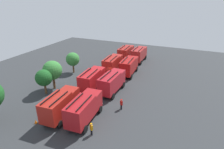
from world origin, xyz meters
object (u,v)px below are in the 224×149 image
(firefighter_1, at_px, (91,129))
(tree_1, at_px, (44,78))
(firefighter_4, at_px, (123,51))
(fire_truck_1, at_px, (112,82))
(fire_truck_7, at_px, (126,52))
(traffic_cone_2, at_px, (36,122))
(fire_truck_2, at_px, (129,66))
(fire_truck_6, at_px, (113,63))
(traffic_cone_0, at_px, (109,62))
(traffic_cone_1, at_px, (100,69))
(firefighter_0, at_px, (121,104))
(fire_truck_0, at_px, (84,108))
(tree_3, at_px, (73,59))
(fire_truck_3, at_px, (139,54))
(fire_truck_5, at_px, (92,79))
(firefighter_3, at_px, (104,76))
(fire_truck_4, at_px, (61,104))
(tree_2, at_px, (52,70))
(firefighter_2, at_px, (99,70))

(firefighter_1, bearing_deg, tree_1, 95.69)
(firefighter_4, bearing_deg, fire_truck_1, -105.25)
(fire_truck_7, bearing_deg, traffic_cone_2, 175.16)
(fire_truck_2, height_order, traffic_cone_2, fire_truck_2)
(fire_truck_6, distance_m, traffic_cone_2, 21.86)
(traffic_cone_0, distance_m, traffic_cone_1, 5.53)
(firefighter_0, height_order, firefighter_1, firefighter_1)
(fire_truck_0, xyz_separation_m, tree_3, (14.60, 11.87, 1.04))
(fire_truck_1, distance_m, fire_truck_2, 9.12)
(fire_truck_3, bearing_deg, traffic_cone_1, 146.25)
(fire_truck_0, relative_size, fire_truck_3, 1.02)
(fire_truck_5, height_order, firefighter_4, fire_truck_5)
(fire_truck_6, xyz_separation_m, traffic_cone_2, (-21.65, 2.43, -1.87))
(traffic_cone_2, bearing_deg, firefighter_3, -8.95)
(fire_truck_6, bearing_deg, fire_truck_2, -90.12)
(traffic_cone_2, bearing_deg, traffic_cone_1, 1.97)
(fire_truck_3, bearing_deg, tree_1, 156.56)
(fire_truck_7, relative_size, traffic_cone_2, 12.65)
(fire_truck_3, distance_m, fire_truck_4, 28.73)
(fire_truck_4, bearing_deg, firefighter_0, -58.28)
(traffic_cone_1, bearing_deg, fire_truck_7, -17.35)
(fire_truck_4, bearing_deg, tree_2, 41.25)
(fire_truck_0, relative_size, tree_1, 1.58)
(fire_truck_4, relative_size, traffic_cone_1, 12.90)
(firefighter_0, height_order, tree_2, tree_2)
(firefighter_2, xyz_separation_m, tree_1, (-12.17, 4.72, 2.21))
(fire_truck_0, relative_size, firefighter_3, 4.04)
(firefighter_4, bearing_deg, firefighter_2, -119.35)
(firefighter_4, bearing_deg, fire_truck_0, -109.71)
(fire_truck_1, height_order, fire_truck_2, same)
(firefighter_4, distance_m, traffic_cone_2, 36.32)
(fire_truck_2, distance_m, tree_1, 18.16)
(fire_truck_0, relative_size, fire_truck_5, 1.00)
(fire_truck_7, bearing_deg, traffic_cone_0, 141.62)
(fire_truck_0, height_order, fire_truck_6, same)
(firefighter_3, bearing_deg, fire_truck_4, -21.97)
(tree_2, bearing_deg, tree_3, 8.42)
(firefighter_2, height_order, traffic_cone_2, firefighter_2)
(fire_truck_3, relative_size, fire_truck_5, 0.98)
(fire_truck_0, bearing_deg, firefighter_1, -136.69)
(tree_1, bearing_deg, traffic_cone_2, -147.58)
(tree_1, bearing_deg, fire_truck_6, -26.47)
(fire_truck_0, xyz_separation_m, firefighter_0, (4.86, -3.71, -1.16))
(firefighter_3, distance_m, tree_2, 10.49)
(fire_truck_4, distance_m, tree_2, 9.90)
(fire_truck_1, distance_m, traffic_cone_1, 11.38)
(fire_truck_0, height_order, firefighter_1, fire_truck_0)
(fire_truck_1, xyz_separation_m, fire_truck_6, (8.97, 3.75, 0.00))
(traffic_cone_1, bearing_deg, firefighter_0, -141.85)
(fire_truck_7, height_order, firefighter_2, fire_truck_7)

